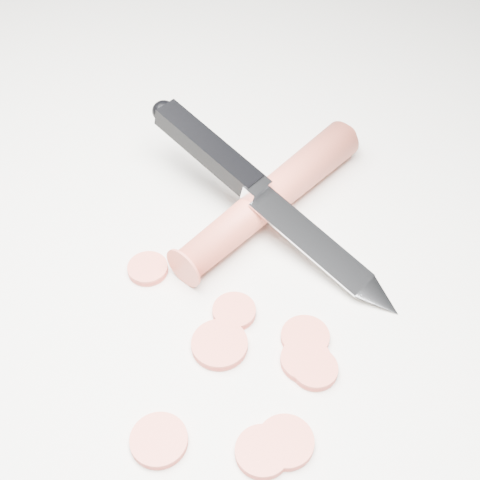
# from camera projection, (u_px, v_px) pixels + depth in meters

# --- Properties ---
(ground) EXTENTS (2.40, 2.40, 0.00)m
(ground) POSITION_uv_depth(u_px,v_px,m) (234.00, 303.00, 0.50)
(ground) COLOR silver
(ground) RESTS_ON ground
(carrot) EXTENTS (0.14, 0.18, 0.03)m
(carrot) POSITION_uv_depth(u_px,v_px,m) (270.00, 197.00, 0.55)
(carrot) COLOR #C04734
(carrot) RESTS_ON ground
(carrot_slice_0) EXTENTS (0.04, 0.04, 0.01)m
(carrot_slice_0) POSITION_uv_depth(u_px,v_px,m) (159.00, 440.00, 0.42)
(carrot_slice_0) COLOR #CD5441
(carrot_slice_0) RESTS_ON ground
(carrot_slice_1) EXTENTS (0.03, 0.03, 0.01)m
(carrot_slice_1) POSITION_uv_depth(u_px,v_px,m) (262.00, 452.00, 0.42)
(carrot_slice_1) COLOR #CD5441
(carrot_slice_1) RESTS_ON ground
(carrot_slice_2) EXTENTS (0.04, 0.04, 0.01)m
(carrot_slice_2) POSITION_uv_depth(u_px,v_px,m) (306.00, 360.00, 0.46)
(carrot_slice_2) COLOR #CD5441
(carrot_slice_2) RESTS_ON ground
(carrot_slice_3) EXTENTS (0.03, 0.03, 0.01)m
(carrot_slice_3) POSITION_uv_depth(u_px,v_px,m) (315.00, 369.00, 0.45)
(carrot_slice_3) COLOR #CD5441
(carrot_slice_3) RESTS_ON ground
(carrot_slice_4) EXTENTS (0.03, 0.03, 0.01)m
(carrot_slice_4) POSITION_uv_depth(u_px,v_px,m) (305.00, 337.00, 0.47)
(carrot_slice_4) COLOR #CD5441
(carrot_slice_4) RESTS_ON ground
(carrot_slice_5) EXTENTS (0.03, 0.03, 0.01)m
(carrot_slice_5) POSITION_uv_depth(u_px,v_px,m) (148.00, 269.00, 0.51)
(carrot_slice_5) COLOR #CD5441
(carrot_slice_5) RESTS_ON ground
(carrot_slice_6) EXTENTS (0.04, 0.04, 0.01)m
(carrot_slice_6) POSITION_uv_depth(u_px,v_px,m) (285.00, 442.00, 0.42)
(carrot_slice_6) COLOR #CD5441
(carrot_slice_6) RESTS_ON ground
(carrot_slice_7) EXTENTS (0.03, 0.03, 0.01)m
(carrot_slice_7) POSITION_uv_depth(u_px,v_px,m) (234.00, 312.00, 0.49)
(carrot_slice_7) COLOR #CD5441
(carrot_slice_7) RESTS_ON ground
(carrot_slice_8) EXTENTS (0.04, 0.04, 0.01)m
(carrot_slice_8) POSITION_uv_depth(u_px,v_px,m) (220.00, 345.00, 0.47)
(carrot_slice_8) COLOR #CD5441
(carrot_slice_8) RESTS_ON ground
(kitchen_knife) EXTENTS (0.22, 0.17, 0.07)m
(kitchen_knife) POSITION_uv_depth(u_px,v_px,m) (270.00, 198.00, 0.52)
(kitchen_knife) COLOR silver
(kitchen_knife) RESTS_ON ground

